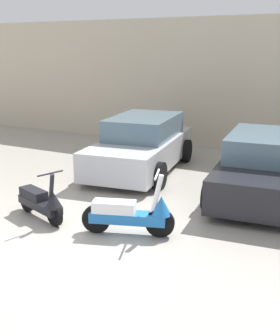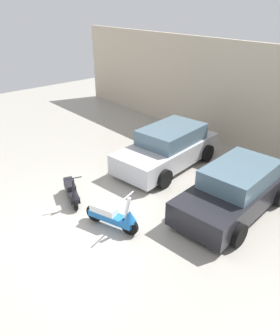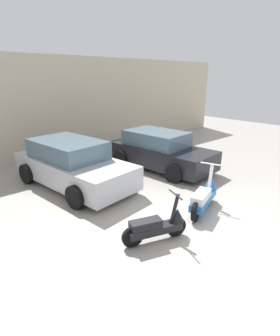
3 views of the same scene
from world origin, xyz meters
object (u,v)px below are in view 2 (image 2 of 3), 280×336
at_px(car_rear_left, 168,148).
at_px(car_rear_center, 235,190).
at_px(scooter_front_left, 72,191).
at_px(scooter_front_right, 114,215).

height_order(car_rear_left, car_rear_center, car_rear_left).
relative_size(scooter_front_left, car_rear_left, 0.32).
bearing_deg(car_rear_left, scooter_front_left, -9.58).
relative_size(car_rear_left, car_rear_center, 1.05).
xyz_separation_m(scooter_front_left, car_rear_left, (0.13, 3.62, 0.30)).
bearing_deg(scooter_front_left, car_rear_center, 63.26).
relative_size(scooter_front_right, car_rear_left, 0.36).
distance_m(scooter_front_left, scooter_front_right, 1.73).
bearing_deg(scooter_front_right, car_rear_left, 96.14).
relative_size(scooter_front_left, scooter_front_right, 0.88).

